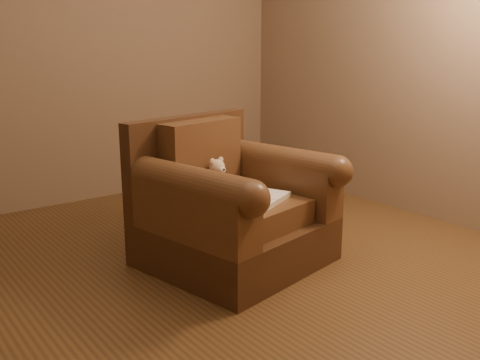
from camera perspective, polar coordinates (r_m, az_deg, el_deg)
floor at (r=3.04m, az=-3.33°, el=-10.90°), size 4.00×4.00×0.00m
armchair at (r=3.22m, az=-1.07°, el=-3.04°), size 1.11×1.07×0.86m
teddy_bear at (r=3.22m, az=-2.21°, el=-0.01°), size 0.16×0.19×0.23m
guidebook at (r=3.06m, az=1.93°, el=-2.09°), size 0.46×0.39×0.03m
side_table at (r=3.90m, az=-1.64°, el=-1.09°), size 0.34×0.34×0.48m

